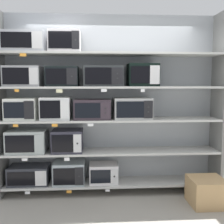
{
  "coord_description": "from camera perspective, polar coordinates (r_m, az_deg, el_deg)",
  "views": [
    {
      "loc": [
        -0.26,
        -4.04,
        1.64
      ],
      "look_at": [
        0.0,
        0.0,
        1.21
      ],
      "focal_mm": 44.38,
      "sensor_mm": 36.0,
      "label": 1
    }
  ],
  "objects": [
    {
      "name": "back_panel",
      "position": [
        4.3,
        -0.21,
        1.94
      ],
      "size": [
        3.35,
        0.04,
        2.66
      ],
      "primitive_type": "cube",
      "color": "#9EA3A8",
      "rests_on": "ground"
    },
    {
      "name": "upright_left",
      "position": [
        4.26,
        -22.06,
        1.46
      ],
      "size": [
        0.05,
        0.45,
        2.66
      ],
      "primitive_type": "cube",
      "color": "slate",
      "rests_on": "ground"
    },
    {
      "name": "upright_right",
      "position": [
        4.46,
        21.06,
        1.68
      ],
      "size": [
        0.05,
        0.45,
        2.66
      ],
      "primitive_type": "cube",
      "color": "slate",
      "rests_on": "ground"
    },
    {
      "name": "shelf_0",
      "position": [
        4.31,
        0.0,
        -14.28
      ],
      "size": [
        3.15,
        0.45,
        0.03
      ],
      "primitive_type": "cube",
      "color": "beige",
      "rests_on": "ground"
    },
    {
      "name": "microwave_0",
      "position": [
        4.36,
        -16.68,
        -12.24
      ],
      "size": [
        0.58,
        0.36,
        0.27
      ],
      "color": "#2B2D34",
      "rests_on": "shelf_0"
    },
    {
      "name": "microwave_1",
      "position": [
        4.26,
        -8.78,
        -12.11
      ],
      "size": [
        0.45,
        0.42,
        0.32
      ],
      "color": "#97A4AA",
      "rests_on": "shelf_0"
    },
    {
      "name": "microwave_2",
      "position": [
        4.25,
        -1.75,
        -12.39
      ],
      "size": [
        0.42,
        0.36,
        0.28
      ],
      "color": "white",
      "rests_on": "shelf_0"
    },
    {
      "name": "price_tag_0",
      "position": [
        4.21,
        -17.01,
        -15.64
      ],
      "size": [
        0.07,
        0.0,
        0.04
      ],
      "primitive_type": "cube",
      "color": "white"
    },
    {
      "name": "price_tag_1",
      "position": [
        4.12,
        -8.84,
        -15.93
      ],
      "size": [
        0.07,
        0.0,
        0.04
      ],
      "primitive_type": "cube",
      "color": "orange"
    },
    {
      "name": "price_tag_2",
      "position": [
        4.11,
        -0.9,
        -15.87
      ],
      "size": [
        0.06,
        0.0,
        0.03
      ],
      "primitive_type": "cube",
      "color": "white"
    },
    {
      "name": "shelf_1",
      "position": [
        4.17,
        0.0,
        -8.12
      ],
      "size": [
        3.15,
        0.45,
        0.03
      ],
      "primitive_type": "cube",
      "color": "beige"
    },
    {
      "name": "microwave_3",
      "position": [
        4.23,
        -17.05,
        -5.72
      ],
      "size": [
        0.55,
        0.41,
        0.32
      ],
      "color": "#9BA5A3",
      "rests_on": "shelf_1"
    },
    {
      "name": "microwave_4",
      "position": [
        4.14,
        -9.14,
        -5.83
      ],
      "size": [
        0.44,
        0.42,
        0.32
      ],
      "color": "#2D2D3A",
      "rests_on": "shelf_1"
    },
    {
      "name": "price_tag_3",
      "position": [
        4.07,
        -17.56,
        -9.34
      ],
      "size": [
        0.08,
        0.0,
        0.04
      ],
      "primitive_type": "cube",
      "color": "white"
    },
    {
      "name": "price_tag_4",
      "position": [
        3.97,
        -9.28,
        -9.59
      ],
      "size": [
        0.07,
        0.0,
        0.05
      ],
      "primitive_type": "cube",
      "color": "white"
    },
    {
      "name": "shelf_2",
      "position": [
        4.08,
        0.0,
        -1.61
      ],
      "size": [
        3.15,
        0.45,
        0.03
      ],
      "primitive_type": "cube",
      "color": "beige"
    },
    {
      "name": "microwave_5",
      "position": [
        4.18,
        -18.05,
        0.63
      ],
      "size": [
        0.43,
        0.39,
        0.31
      ],
      "color": "silver",
      "rests_on": "shelf_2"
    },
    {
      "name": "microwave_6",
      "position": [
        4.09,
        -11.49,
        0.76
      ],
      "size": [
        0.42,
        0.37,
        0.32
      ],
      "color": "silver",
      "rests_on": "shelf_2"
    },
    {
      "name": "microwave_7",
      "position": [
        4.05,
        -4.08,
        0.58
      ],
      "size": [
        0.52,
        0.41,
        0.29
      ],
      "color": "#332931",
      "rests_on": "shelf_2"
    },
    {
      "name": "microwave_8",
      "position": [
        4.09,
        4.19,
        0.78
      ],
      "size": [
        0.55,
        0.43,
        0.31
      ],
      "color": "#A5A6A5",
      "rests_on": "shelf_2"
    },
    {
      "name": "price_tag_5",
      "position": [
        4.0,
        -19.24,
        -2.66
      ],
      "size": [
        0.07,
        0.0,
        0.04
      ],
      "primitive_type": "cube",
      "color": "orange"
    },
    {
      "name": "price_tag_6",
      "position": [
        3.89,
        -11.72,
        -2.71
      ],
      "size": [
        0.08,
        0.0,
        0.04
      ],
      "primitive_type": "cube",
      "color": "orange"
    },
    {
      "name": "price_tag_7",
      "position": [
        3.85,
        -4.45,
        -2.67
      ],
      "size": [
        0.08,
        0.0,
        0.04
      ],
      "primitive_type": "cube",
      "color": "white"
    },
    {
      "name": "shelf_3",
      "position": [
        4.05,
        0.0,
        5.11
      ],
      "size": [
        3.15,
        0.45,
        0.03
      ],
      "primitive_type": "cube",
      "color": "beige"
    },
    {
      "name": "microwave_9",
      "position": [
        4.16,
        -17.8,
        7.01
      ],
      "size": [
        0.5,
        0.4,
        0.28
      ],
      "color": "#9C9EA1",
      "rests_on": "shelf_3"
    },
    {
      "name": "microwave_10",
      "position": [
        4.06,
        -10.13,
        7.19
      ],
      "size": [
        0.45,
        0.42,
        0.28
      ],
      "color": "black",
      "rests_on": "shelf_3"
    },
    {
      "name": "microwave_11",
      "position": [
        4.04,
        -1.81,
        7.36
      ],
      "size": [
        0.56,
        0.44,
        0.29
      ],
      "color": "#2C3031",
      "rests_on": "shelf_3"
    },
    {
      "name": "microwave_12",
      "position": [
        4.1,
        6.33,
        7.57
      ],
      "size": [
        0.43,
        0.38,
        0.33
      ],
      "color": "black",
      "rests_on": "shelf_3"
    },
    {
      "name": "price_tag_8",
      "position": [
        3.95,
        -19.02,
        4.2
      ],
      "size": [
        0.06,
        0.0,
        0.04
      ],
      "primitive_type": "cube",
      "color": "orange"
    },
    {
      "name": "price_tag_9",
      "position": [
        3.84,
        -10.8,
        4.28
      ],
      "size": [
        0.08,
        0.0,
        0.05
      ],
      "primitive_type": "cube",
      "color": "beige"
    },
    {
      "name": "price_tag_10",
      "position": [
        3.81,
        -1.67,
        4.46
      ],
      "size": [
        0.08,
        0.0,
        0.04
      ],
      "primitive_type": "cube",
      "color": "white"
    },
    {
      "name": "price_tag_11",
      "position": [
        3.87,
        6.35,
        4.44
      ],
      "size": [
        0.05,
        0.0,
        0.04
      ],
      "primitive_type": "cube",
      "color": "white"
    },
    {
      "name": "shelf_4",
      "position": [
        4.07,
        0.0,
        11.85
      ],
      "size": [
        3.15,
        0.45,
        0.03
      ],
      "primitive_type": "cube",
      "color": "beige"
    },
    {
      "name": "microwave_13",
      "position": [
        4.18,
        -17.51,
        13.57
      ],
      "size": [
        0.58,
        0.43,
        0.28
      ],
      "color": "#B4B8BF",
      "rests_on": "shelf_4"
    },
    {
      "name": "microwave_14",
      "position": [
        4.09,
        -9.68,
        14.07
      ],
      "size": [
        0.44,
        0.39,
        0.3
      ],
      "color": "silver",
      "rests_on": "shelf_4"
    },
    {
      "name": "price_tag_12",
      "position": [
        3.94,
        -17.86,
        11.15
      ],
      "size": [
        0.09,
        0.0,
        0.04
      ],
      "primitive_type": "cube",
      "color": "orange"
    },
    {
      "name": "shipping_carton",
      "position": [
        4.08,
        18.93,
        -15.24
      ],
      "size": [
        0.46,
        0.46,
        0.36
      ],
      "primitive_type": "cube",
      "color": "tan",
      "rests_on": "ground"
    }
  ]
}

